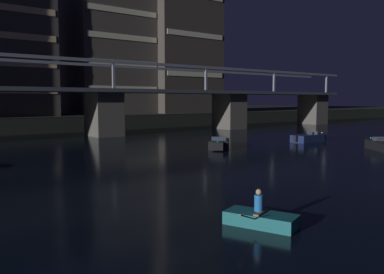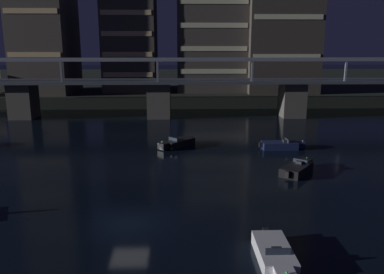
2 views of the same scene
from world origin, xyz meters
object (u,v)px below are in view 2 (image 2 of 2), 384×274
speedboat_mid_center (177,143)px  river_bridge (159,92)px  speedboat_near_left (275,255)px  speedboat_near_center (281,145)px  tower_central (212,37)px  tower_west_tall (131,43)px  speedboat_near_right (297,169)px

speedboat_mid_center → river_bridge: bearing=99.1°
speedboat_near_left → speedboat_near_center: bearing=75.2°
speedboat_near_left → speedboat_mid_center: 25.83m
tower_central → speedboat_near_left: (-1.21, -62.82, -12.57)m
speedboat_near_left → speedboat_near_center: same height
river_bridge → speedboat_near_center: size_ratio=17.74×
tower_west_tall → river_bridge: bearing=-70.1°
river_bridge → speedboat_near_center: 25.46m
speedboat_near_center → tower_west_tall: bearing=119.2°
speedboat_near_center → speedboat_mid_center: bearing=173.1°
tower_central → speedboat_near_right: tower_central is taller
speedboat_near_left → speedboat_near_right: same height
river_bridge → speedboat_mid_center: bearing=-80.9°
tower_central → speedboat_near_center: (5.08, -39.04, -12.57)m
speedboat_near_left → river_bridge: bearing=101.0°
speedboat_mid_center → speedboat_near_left: bearing=-77.6°
tower_west_tall → speedboat_near_center: 45.03m
river_bridge → speedboat_mid_center: (3.03, -18.90, -3.67)m
speedboat_near_right → tower_central: bearing=95.3°
tower_central → speedboat_mid_center: size_ratio=4.94×
speedboat_near_center → speedboat_near_right: (-0.65, -8.60, 0.00)m
speedboat_mid_center → speedboat_near_center: bearing=-6.9°
tower_central → speedboat_mid_center: bearing=-100.2°
tower_west_tall → speedboat_near_left: bearing=-76.4°
tower_west_tall → speedboat_near_center: (21.29, -38.04, -11.29)m
speedboat_near_right → speedboat_mid_center: 15.03m
tower_central → speedboat_near_left: tower_central is taller
speedboat_near_right → tower_west_tall: bearing=113.9°
tower_west_tall → speedboat_near_left: 64.61m
river_bridge → tower_west_tall: bearing=109.9°
speedboat_near_right → speedboat_mid_center: bearing=138.1°
river_bridge → speedboat_near_right: 32.45m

